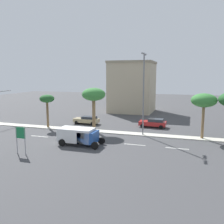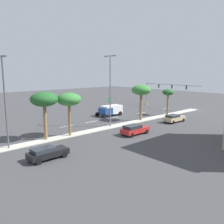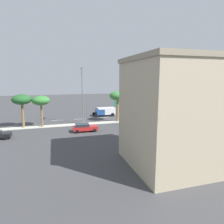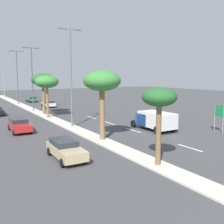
# 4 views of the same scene
# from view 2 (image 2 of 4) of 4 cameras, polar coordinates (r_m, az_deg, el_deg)

# --- Properties ---
(ground_plane) EXTENTS (160.00, 160.00, 0.00)m
(ground_plane) POSITION_cam_2_polar(r_m,az_deg,el_deg) (37.14, -6.25, -4.87)
(ground_plane) COLOR #424244
(median_curb) EXTENTS (1.80, 84.15, 0.12)m
(median_curb) POSITION_cam_2_polar(r_m,az_deg,el_deg) (32.75, -19.70, -7.30)
(median_curb) COLOR beige
(median_curb) RESTS_ON ground
(lane_stripe_front) EXTENTS (0.20, 2.80, 0.01)m
(lane_stripe_front) POSITION_cam_2_polar(r_m,az_deg,el_deg) (61.39, 12.69, 0.80)
(lane_stripe_front) COLOR silver
(lane_stripe_front) RESTS_ON ground
(lane_stripe_far) EXTENTS (0.20, 2.80, 0.01)m
(lane_stripe_far) POSITION_cam_2_polar(r_m,az_deg,el_deg) (54.13, 7.00, -0.22)
(lane_stripe_far) COLOR silver
(lane_stripe_far) RESTS_ON ground
(lane_stripe_outboard) EXTENTS (0.20, 2.80, 0.01)m
(lane_stripe_outboard) POSITION_cam_2_polar(r_m,az_deg,el_deg) (48.05, 0.28, -1.43)
(lane_stripe_outboard) COLOR silver
(lane_stripe_outboard) RESTS_ON ground
(lane_stripe_rear) EXTENTS (0.20, 2.80, 0.01)m
(lane_stripe_rear) POSITION_cam_2_polar(r_m,az_deg,el_deg) (44.58, -4.97, -2.36)
(lane_stripe_rear) COLOR silver
(lane_stripe_rear) RESTS_ON ground
(lane_stripe_left) EXTENTS (0.20, 2.80, 0.01)m
(lane_stripe_left) POSITION_cam_2_polar(r_m,az_deg,el_deg) (41.68, -10.75, -3.35)
(lane_stripe_left) COLOR silver
(lane_stripe_left) RESTS_ON ground
(traffic_signal_gantry) EXTENTS (16.59, 0.53, 6.46)m
(traffic_signal_gantry) POSITION_cam_2_polar(r_m,az_deg,el_deg) (64.86, 11.39, 5.08)
(traffic_signal_gantry) COLOR gray
(traffic_signal_gantry) RESTS_ON ground
(directional_road_sign) EXTENTS (0.10, 1.21, 3.09)m
(directional_road_sign) POSITION_cam_2_polar(r_m,az_deg,el_deg) (57.10, -0.50, 2.55)
(directional_road_sign) COLOR gray
(directional_road_sign) RESTS_ON ground
(palm_tree_far) EXTENTS (2.42, 2.42, 5.49)m
(palm_tree_far) POSITION_cam_2_polar(r_m,az_deg,el_deg) (51.77, 13.32, 4.43)
(palm_tree_far) COLOR brown
(palm_tree_far) RESTS_ON median_curb
(palm_tree_right) EXTENTS (3.63, 3.63, 6.76)m
(palm_tree_right) POSITION_cam_2_polar(r_m,az_deg,el_deg) (45.13, 7.03, 5.10)
(palm_tree_right) COLOR olive
(palm_tree_right) RESTS_ON median_curb
(palm_tree_front) EXTENTS (3.46, 3.46, 6.25)m
(palm_tree_front) POSITION_cam_2_polar(r_m,az_deg,el_deg) (34.35, -10.30, 2.89)
(palm_tree_front) COLOR olive
(palm_tree_front) RESTS_ON median_curb
(palm_tree_trailing) EXTENTS (3.67, 3.67, 6.56)m
(palm_tree_trailing) POSITION_cam_2_polar(r_m,az_deg,el_deg) (33.05, -15.99, 2.79)
(palm_tree_trailing) COLOR olive
(palm_tree_trailing) RESTS_ON median_curb
(street_lamp_center) EXTENTS (2.90, 0.24, 11.81)m
(street_lamp_center) POSITION_cam_2_polar(r_m,az_deg,el_deg) (39.52, -0.43, 6.22)
(street_lamp_center) COLOR slate
(street_lamp_center) RESTS_ON median_curb
(street_lamp_near) EXTENTS (2.90, 0.24, 11.04)m
(street_lamp_near) POSITION_cam_2_polar(r_m,az_deg,el_deg) (30.69, -24.37, 3.57)
(street_lamp_near) COLOR #515459
(street_lamp_near) RESTS_ON median_curb
(sedan_red_leading) EXTENTS (2.13, 4.55, 1.47)m
(sedan_red_leading) POSITION_cam_2_polar(r_m,az_deg,el_deg) (35.68, 5.43, -4.16)
(sedan_red_leading) COLOR red
(sedan_red_leading) RESTS_ON ground
(sedan_tan_center) EXTENTS (2.04, 4.61, 1.42)m
(sedan_tan_center) POSITION_cam_2_polar(r_m,az_deg,el_deg) (45.48, 14.70, -1.41)
(sedan_tan_center) COLOR tan
(sedan_tan_center) RESTS_ON ground
(sedan_black_inboard) EXTENTS (1.94, 4.35, 1.35)m
(sedan_black_inboard) POSITION_cam_2_polar(r_m,az_deg,el_deg) (26.75, -15.31, -9.39)
(sedan_black_inboard) COLOR black
(sedan_black_inboard) RESTS_ON ground
(box_truck) EXTENTS (2.61, 5.65, 2.16)m
(box_truck) POSITION_cam_2_polar(r_m,az_deg,el_deg) (50.17, -0.51, 0.48)
(box_truck) COLOR #234C99
(box_truck) RESTS_ON ground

